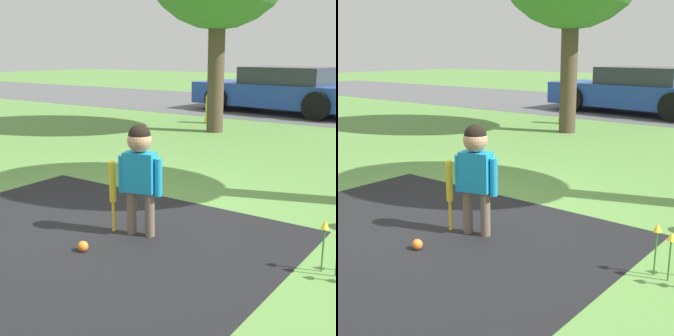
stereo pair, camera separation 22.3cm
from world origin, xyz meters
The scene contains 6 objects.
ground_plane centered at (0.00, 0.00, 0.00)m, with size 60.00×60.00×0.00m, color #5B8C42.
child centered at (0.48, 0.01, 0.61)m, with size 0.37×0.21×0.95m.
baseball_bat centered at (0.24, -0.07, 0.41)m, with size 0.06×0.06×0.64m.
sports_ball centered at (0.32, -0.51, 0.04)m, with size 0.09×0.09×0.09m.
fire_hydrant centered at (-2.34, 5.98, 0.32)m, with size 0.24×0.22×0.66m.
parked_car centered at (-1.77, 8.62, 0.56)m, with size 4.57×2.17×1.16m.
Camera 2 is at (2.98, -2.76, 1.50)m, focal length 50.00 mm.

